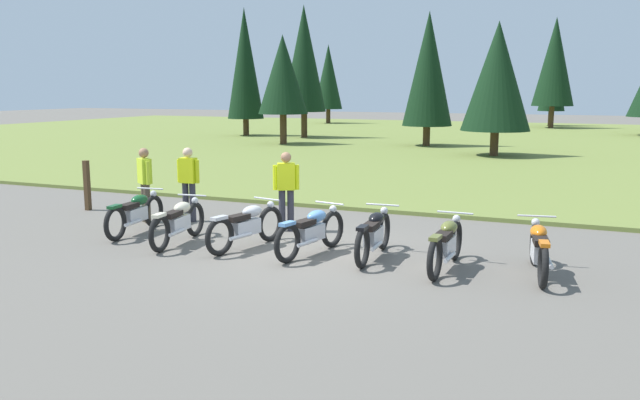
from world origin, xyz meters
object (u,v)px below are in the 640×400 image
(motorcycle_orange, at_px, (539,249))
(rider_near_row_end, at_px, (286,186))
(trail_marker_post, at_px, (87,185))
(motorcycle_british_green, at_px, (136,213))
(rider_with_back_turned, at_px, (145,180))
(motorcycle_black, at_px, (374,234))
(motorcycle_cream, at_px, (179,221))
(rider_checking_bike, at_px, (188,180))
(motorcycle_silver, at_px, (247,225))
(motorcycle_sky_blue, at_px, (311,231))
(motorcycle_olive, at_px, (446,244))

(motorcycle_orange, relative_size, rider_near_row_end, 1.25)
(rider_near_row_end, xyz_separation_m, trail_marker_post, (-5.57, 0.23, -0.33))
(trail_marker_post, bearing_deg, motorcycle_british_green, -30.95)
(rider_with_back_turned, xyz_separation_m, rider_near_row_end, (3.30, 0.41, 0.00))
(motorcycle_british_green, height_order, motorcycle_black, same)
(motorcycle_cream, bearing_deg, rider_checking_bike, 119.04)
(motorcycle_cream, xyz_separation_m, rider_near_row_end, (1.40, 1.86, 0.51))
(motorcycle_silver, distance_m, motorcycle_sky_blue, 1.32)
(motorcycle_cream, bearing_deg, motorcycle_orange, 3.80)
(motorcycle_orange, bearing_deg, rider_near_row_end, 164.70)
(motorcycle_british_green, relative_size, motorcycle_sky_blue, 1.01)
(motorcycle_british_green, bearing_deg, rider_near_row_end, 28.04)
(motorcycle_sky_blue, distance_m, motorcycle_black, 1.13)
(motorcycle_black, relative_size, trail_marker_post, 1.71)
(motorcycle_british_green, height_order, motorcycle_sky_blue, same)
(motorcycle_sky_blue, bearing_deg, motorcycle_silver, -178.58)
(motorcycle_silver, relative_size, rider_with_back_turned, 1.24)
(trail_marker_post, bearing_deg, motorcycle_black, -11.64)
(motorcycle_olive, distance_m, motorcycle_orange, 1.46)
(rider_with_back_turned, bearing_deg, trail_marker_post, 164.22)
(motorcycle_black, relative_size, motorcycle_olive, 1.00)
(motorcycle_sky_blue, distance_m, motorcycle_orange, 3.89)
(motorcycle_cream, distance_m, rider_checking_bike, 2.25)
(motorcycle_cream, xyz_separation_m, motorcycle_sky_blue, (2.70, 0.24, 0.00))
(motorcycle_black, relative_size, rider_with_back_turned, 1.26)
(motorcycle_cream, bearing_deg, rider_near_row_end, 52.88)
(motorcycle_british_green, height_order, motorcycle_cream, same)
(rider_with_back_turned, bearing_deg, motorcycle_british_green, -61.99)
(rider_checking_bike, bearing_deg, motorcycle_sky_blue, -24.06)
(motorcycle_sky_blue, distance_m, rider_near_row_end, 2.13)
(motorcycle_orange, distance_m, rider_with_back_turned, 8.56)
(rider_checking_bike, distance_m, rider_near_row_end, 2.47)
(rider_checking_bike, bearing_deg, motorcycle_black, -16.81)
(motorcycle_olive, height_order, rider_near_row_end, rider_near_row_end)
(motorcycle_black, xyz_separation_m, trail_marker_post, (-7.97, 1.64, 0.18))
(motorcycle_british_green, xyz_separation_m, motorcycle_silver, (2.72, -0.19, 0.00))
(motorcycle_black, bearing_deg, motorcycle_silver, -174.38)
(rider_checking_bike, bearing_deg, motorcycle_british_green, -100.14)
(motorcycle_olive, bearing_deg, motorcycle_black, 169.56)
(motorcycle_silver, height_order, motorcycle_black, same)
(rider_checking_bike, xyz_separation_m, trail_marker_post, (-3.10, 0.17, -0.33))
(motorcycle_cream, relative_size, trail_marker_post, 1.70)
(rider_with_back_turned, bearing_deg, rider_near_row_end, 7.02)
(motorcycle_black, xyz_separation_m, motorcycle_olive, (1.34, -0.25, 0.00))
(motorcycle_silver, distance_m, motorcycle_black, 2.44)
(motorcycle_olive, bearing_deg, motorcycle_orange, 9.45)
(rider_checking_bike, bearing_deg, rider_near_row_end, -1.47)
(motorcycle_black, height_order, motorcycle_olive, same)
(motorcycle_cream, relative_size, rider_near_row_end, 1.26)
(motorcycle_silver, relative_size, motorcycle_black, 0.99)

